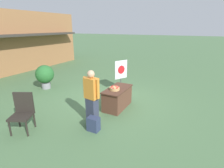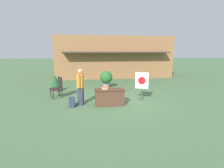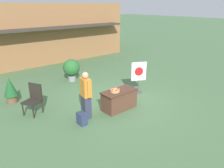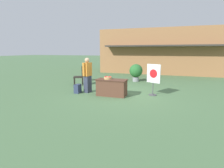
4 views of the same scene
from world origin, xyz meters
name	(u,v)px [view 4 (image 4 of 4)]	position (x,y,z in m)	size (l,w,h in m)	color
ground_plane	(123,93)	(0.00, 0.00, 0.00)	(120.00, 120.00, 0.00)	#4C7047
storefront_building	(163,51)	(1.29, 9.51, 1.94)	(10.90, 5.61, 3.87)	#9E6B42
display_table	(112,87)	(-0.39, -0.58, 0.38)	(1.38, 0.67, 0.75)	brown
apple_basket	(108,78)	(-0.58, -0.56, 0.80)	(0.36, 0.36, 0.13)	tan
person_visitor	(87,75)	(-1.71, -0.34, 0.86)	(0.33, 0.60, 1.68)	#33384C
backpack	(78,89)	(-2.11, -0.64, 0.21)	(0.24, 0.34, 0.42)	#2D3856
poster_board	(153,78)	(1.37, 0.08, 0.81)	(0.62, 0.36, 1.42)	#4C4C51
patio_chair	(80,75)	(-2.96, 1.19, 0.61)	(0.74, 0.74, 1.11)	#28231E
potted_plant_near_right	(136,71)	(-0.07, 3.43, 0.68)	(0.86, 0.86, 1.15)	gray
potted_plant_far_right	(86,72)	(-3.33, 2.68, 0.59)	(0.54, 0.54, 1.07)	brown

